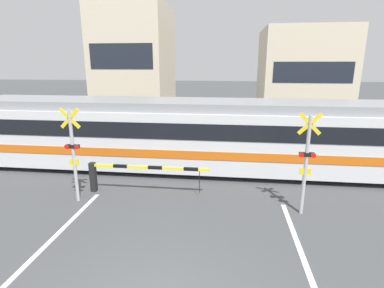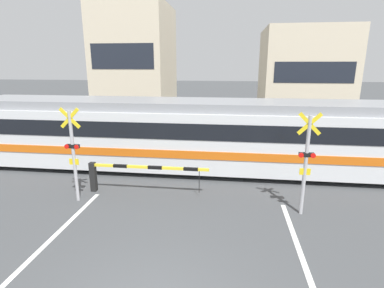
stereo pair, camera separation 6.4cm
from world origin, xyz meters
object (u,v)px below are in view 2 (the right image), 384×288
crossing_barrier_near (124,172)px  crossing_barrier_far (247,137)px  crossing_signal_right (306,160)px  crossing_signal_left (73,151)px  commuter_train (185,133)px

crossing_barrier_near → crossing_barrier_far: 7.52m
crossing_signal_right → crossing_barrier_near: bearing=172.2°
crossing_barrier_far → crossing_signal_left: crossing_signal_left is taller
crossing_barrier_near → crossing_barrier_far: size_ratio=1.00×
commuter_train → crossing_barrier_near: 3.50m
crossing_barrier_far → crossing_signal_left: 9.09m
commuter_train → crossing_barrier_near: (-1.77, -2.90, -0.84)m
crossing_barrier_near → crossing_signal_left: crossing_signal_left is taller
commuter_train → crossing_signal_left: 4.88m
crossing_barrier_far → crossing_signal_right: 6.98m
commuter_train → crossing_signal_right: size_ratio=5.96×
crossing_signal_left → crossing_signal_right: bearing=0.0°
commuter_train → crossing_signal_left: crossing_signal_left is taller
crossing_barrier_far → crossing_signal_left: (-5.98, -6.77, 0.97)m
crossing_barrier_far → crossing_barrier_near: bearing=-127.7°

